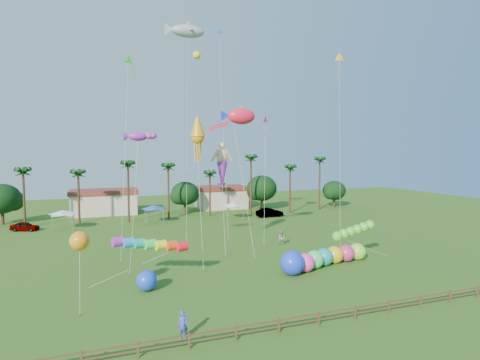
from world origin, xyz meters
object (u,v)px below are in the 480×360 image
object	(u,v)px
car_a	(25,226)
blue_ball	(146,281)
caterpillar_inflatable	(322,258)
spectator_b	(282,238)
car_b	(270,213)
spectator_a	(183,325)

from	to	relation	value
car_a	blue_ball	xyz separation A→B (m)	(15.03, -32.12, 0.20)
caterpillar_inflatable	spectator_b	bearing A→B (deg)	73.82
car_b	caterpillar_inflatable	world-z (taller)	caterpillar_inflatable
car_b	blue_ball	bearing A→B (deg)	136.48
car_b	spectator_b	distance (m)	21.78
caterpillar_inflatable	blue_ball	distance (m)	17.83
car_b	blue_ball	distance (m)	40.26
blue_ball	spectator_b	bearing A→B (deg)	30.43
spectator_a	caterpillar_inflatable	world-z (taller)	caterpillar_inflatable
car_a	spectator_a	distance (m)	44.61
car_a	spectator_b	world-z (taller)	spectator_b
spectator_b	caterpillar_inflatable	world-z (taller)	caterpillar_inflatable
car_a	caterpillar_inflatable	world-z (taller)	caterpillar_inflatable
car_a	spectator_a	size ratio (longest dim) A/B	2.23
car_b	caterpillar_inflatable	bearing A→B (deg)	161.60
car_a	caterpillar_inflatable	bearing A→B (deg)	-114.89
car_a	blue_ball	bearing A→B (deg)	-136.10
car_a	spectator_b	xyz separation A→B (m)	(33.12, -21.49, 0.23)
car_a	spectator_b	bearing A→B (deg)	-104.15
car_b	spectator_a	xyz separation A→B (m)	(-24.24, -40.46, 0.08)
blue_ball	caterpillar_inflatable	bearing A→B (deg)	2.27
spectator_a	blue_ball	xyz separation A→B (m)	(-1.34, 9.38, -0.02)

